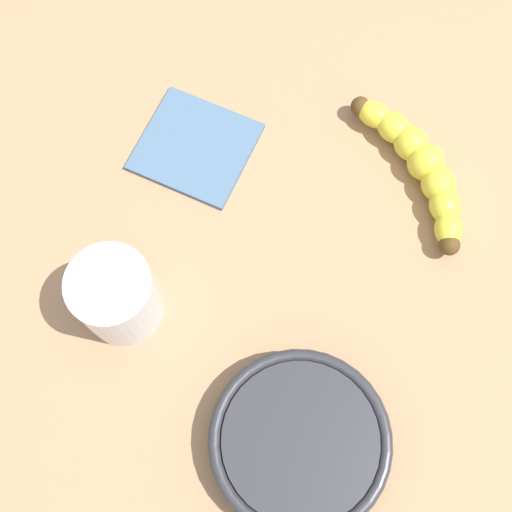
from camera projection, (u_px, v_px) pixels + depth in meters
wooden_tabletop at (353, 288)px, 68.28cm from camera, size 120.00×120.00×3.00cm
banana at (419, 166)px, 68.99cm from camera, size 18.72×9.80×3.90cm
smoothie_glass at (117, 297)px, 62.24cm from camera, size 7.80×7.80×8.63cm
ceramic_bowl at (300, 441)px, 59.73cm from camera, size 16.50×16.50×3.70cm
folded_napkin at (196, 147)px, 71.55cm from camera, size 14.19×13.79×0.60cm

